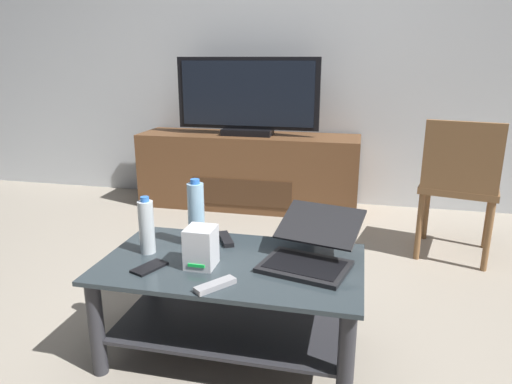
# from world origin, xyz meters

# --- Properties ---
(ground_plane) EXTENTS (7.68, 7.68, 0.00)m
(ground_plane) POSITION_xyz_m (0.00, 0.00, 0.00)
(ground_plane) COLOR #9E9384
(back_wall) EXTENTS (6.40, 0.12, 2.80)m
(back_wall) POSITION_xyz_m (0.00, 2.21, 1.40)
(back_wall) COLOR silver
(back_wall) RESTS_ON ground
(coffee_table) EXTENTS (1.05, 0.60, 0.42)m
(coffee_table) POSITION_xyz_m (0.02, -0.10, 0.28)
(coffee_table) COLOR #2D383D
(coffee_table) RESTS_ON ground
(media_cabinet) EXTENTS (1.80, 0.47, 0.61)m
(media_cabinet) POSITION_xyz_m (-0.39, 1.89, 0.30)
(media_cabinet) COLOR brown
(media_cabinet) RESTS_ON ground
(television) EXTENTS (1.15, 0.20, 0.61)m
(television) POSITION_xyz_m (-0.39, 1.87, 0.90)
(television) COLOR black
(television) RESTS_ON media_cabinet
(dining_chair) EXTENTS (0.53, 0.53, 0.87)m
(dining_chair) POSITION_xyz_m (1.09, 1.14, 0.50)
(dining_chair) COLOR brown
(dining_chair) RESTS_ON ground
(laptop) EXTENTS (0.42, 0.47, 0.18)m
(laptop) POSITION_xyz_m (0.33, -0.03, 0.47)
(laptop) COLOR black
(laptop) RESTS_ON coffee_table
(router_box) EXTENTS (0.11, 0.12, 0.16)m
(router_box) POSITION_xyz_m (-0.08, -0.16, 0.50)
(router_box) COLOR silver
(router_box) RESTS_ON coffee_table
(water_bottle_near) EXTENTS (0.06, 0.06, 0.24)m
(water_bottle_near) POSITION_xyz_m (-0.35, -0.09, 0.53)
(water_bottle_near) COLOR silver
(water_bottle_near) RESTS_ON coffee_table
(water_bottle_far) EXTENTS (0.07, 0.07, 0.30)m
(water_bottle_far) POSITION_xyz_m (-0.17, 0.03, 0.56)
(water_bottle_far) COLOR #99C6E5
(water_bottle_far) RESTS_ON coffee_table
(cell_phone) EXTENTS (0.12, 0.16, 0.01)m
(cell_phone) POSITION_xyz_m (-0.27, -0.23, 0.42)
(cell_phone) COLOR black
(cell_phone) RESTS_ON coffee_table
(tv_remote) EXTENTS (0.13, 0.15, 0.02)m
(tv_remote) POSITION_xyz_m (0.02, -0.32, 0.43)
(tv_remote) COLOR #99999E
(tv_remote) RESTS_ON coffee_table
(soundbar_remote) EXTENTS (0.11, 0.16, 0.02)m
(soundbar_remote) POSITION_xyz_m (-0.06, 0.11, 0.43)
(soundbar_remote) COLOR black
(soundbar_remote) RESTS_ON coffee_table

